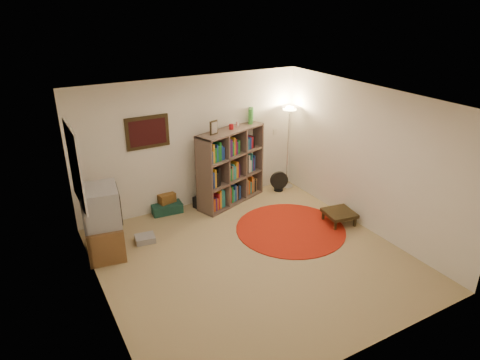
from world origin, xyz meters
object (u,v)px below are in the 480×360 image
object	(u,v)px
tv_stand	(103,223)
bookshelf	(230,168)
suitcase	(166,207)
floor_lamp	(289,121)
floor_fan	(279,181)
side_table	(339,213)

from	to	relation	value
tv_stand	bookshelf	bearing A→B (deg)	23.11
suitcase	floor_lamp	bearing A→B (deg)	1.63
floor_lamp	tv_stand	xyz separation A→B (m)	(-4.00, -0.72, -0.92)
tv_stand	floor_fan	bearing A→B (deg)	17.98
suitcase	side_table	size ratio (longest dim) A/B	1.02
bookshelf	floor_fan	size ratio (longest dim) A/B	4.19
floor_lamp	suitcase	bearing A→B (deg)	176.58
floor_lamp	bookshelf	bearing A→B (deg)	-178.41
bookshelf	suitcase	bearing A→B (deg)	151.37
tv_stand	side_table	world-z (taller)	tv_stand
floor_lamp	tv_stand	distance (m)	4.16
floor_lamp	suitcase	distance (m)	3.00
tv_stand	side_table	distance (m)	4.07
bookshelf	floor_fan	xyz separation A→B (m)	(1.14, -0.06, -0.51)
side_table	bookshelf	bearing A→B (deg)	126.58
bookshelf	floor_fan	world-z (taller)	bookshelf
suitcase	tv_stand	bearing A→B (deg)	-141.68
floor_lamp	suitcase	xyz separation A→B (m)	(-2.66, 0.16, -1.38)
bookshelf	floor_lamp	xyz separation A→B (m)	(1.39, 0.04, 0.74)
floor_fan	side_table	distance (m)	1.70
tv_stand	side_table	bearing A→B (deg)	-6.84
suitcase	floor_fan	bearing A→B (deg)	-0.95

